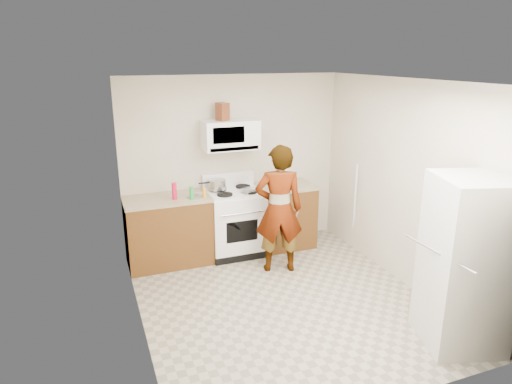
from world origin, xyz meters
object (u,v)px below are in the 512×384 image
gas_range (234,221)px  person (279,209)px  kettle (285,176)px  fridge (467,263)px  saucepan (217,185)px  microwave (230,135)px

gas_range → person: bearing=-62.5°
kettle → gas_range: bearing=-163.6°
person → fridge: bearing=132.4°
fridge → saucepan: 3.34m
microwave → person: (0.37, -0.84, -0.85)m
fridge → kettle: bearing=117.6°
saucepan → person: bearing=-53.9°
gas_range → kettle: bearing=9.8°
gas_range → person: (0.37, -0.71, 0.36)m
fridge → saucepan: (-1.62, 2.91, 0.17)m
microwave → person: size_ratio=0.45×
gas_range → person: person is taller
fridge → saucepan: size_ratio=7.05×
person → microwave: bearing=-50.0°
fridge → gas_range: bearing=133.6°
gas_range → fridge: (1.41, -2.82, 0.36)m
person → saucepan: size_ratio=7.02×
fridge → kettle: fridge is taller
fridge → saucepan: fridge is taller
microwave → fridge: bearing=-64.5°
kettle → saucepan: 1.07m
kettle → saucepan: bearing=-170.6°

